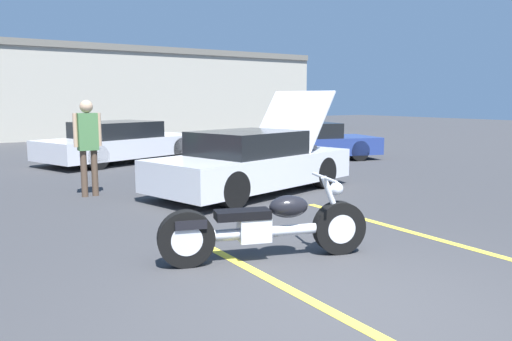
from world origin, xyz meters
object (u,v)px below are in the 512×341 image
parked_car_right_row (307,142)px  spectator_midground (88,139)px  show_car_hood_open (253,162)px  motorcycle (265,227)px  parked_car_mid_row (121,143)px

parked_car_right_row → spectator_midground: spectator_midground is taller
show_car_hood_open → parked_car_right_row: show_car_hood_open is taller
show_car_hood_open → parked_car_right_row: 5.68m
motorcycle → spectator_midground: spectator_midground is taller
parked_car_mid_row → parked_car_right_row: parked_car_mid_row is taller
show_car_hood_open → parked_car_mid_row: bearing=81.4°
motorcycle → parked_car_right_row: (6.53, 7.31, 0.15)m
show_car_hood_open → parked_car_right_row: (4.34, 3.67, -0.06)m
parked_car_right_row → spectator_midground: 7.58m
show_car_hood_open → parked_car_mid_row: (-0.67, 6.19, -0.02)m
motorcycle → parked_car_right_row: parked_car_right_row is taller
parked_car_mid_row → spectator_midground: size_ratio=2.81×
motorcycle → show_car_hood_open: show_car_hood_open is taller
show_car_hood_open → spectator_midground: (-2.86, 1.34, 0.50)m
show_car_hood_open → spectator_midground: show_car_hood_open is taller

